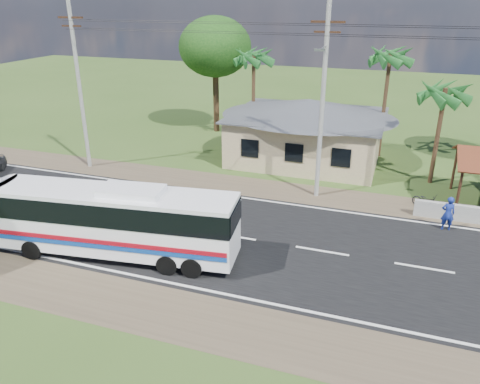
# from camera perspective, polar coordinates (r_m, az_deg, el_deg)

# --- Properties ---
(ground) EXTENTS (120.00, 120.00, 0.00)m
(ground) POSITION_cam_1_polar(r_m,az_deg,el_deg) (23.36, -0.99, -5.43)
(ground) COLOR #304C1B
(ground) RESTS_ON ground
(road) EXTENTS (120.00, 16.00, 0.03)m
(road) POSITION_cam_1_polar(r_m,az_deg,el_deg) (23.36, -0.99, -5.41)
(road) COLOR black
(road) RESTS_ON ground
(house) EXTENTS (12.40, 10.00, 5.00)m
(house) POSITION_cam_1_polar(r_m,az_deg,el_deg) (33.93, 8.22, 8.25)
(house) COLOR tan
(house) RESTS_ON ground
(utility_poles) EXTENTS (32.80, 2.22, 11.00)m
(utility_poles) POSITION_cam_1_polar(r_m,az_deg,el_deg) (26.70, 9.32, 11.11)
(utility_poles) COLOR #9E9E99
(utility_poles) RESTS_ON ground
(palm_near) EXTENTS (2.80, 2.80, 6.70)m
(palm_near) POSITION_cam_1_polar(r_m,az_deg,el_deg) (30.86, 23.70, 10.98)
(palm_near) COLOR #47301E
(palm_near) RESTS_ON ground
(palm_mid) EXTENTS (2.80, 2.80, 8.20)m
(palm_mid) POSITION_cam_1_polar(r_m,az_deg,el_deg) (35.04, 17.84, 15.41)
(palm_mid) COLOR #47301E
(palm_mid) RESTS_ON ground
(palm_far) EXTENTS (2.80, 2.80, 7.70)m
(palm_far) POSITION_cam_1_polar(r_m,az_deg,el_deg) (37.27, 1.70, 16.09)
(palm_far) COLOR #47301E
(palm_far) RESTS_ON ground
(tree_behind_house) EXTENTS (6.00, 6.00, 9.61)m
(tree_behind_house) POSITION_cam_1_polar(r_m,az_deg,el_deg) (40.44, -3.06, 17.22)
(tree_behind_house) COLOR #47301E
(tree_behind_house) RESTS_ON ground
(coach_bus) EXTENTS (11.29, 3.76, 3.44)m
(coach_bus) POSITION_cam_1_polar(r_m,az_deg,el_deg) (21.59, -15.03, -2.92)
(coach_bus) COLOR white
(coach_bus) RESTS_ON ground
(motorcycle) EXTENTS (1.71, 1.18, 0.85)m
(motorcycle) POSITION_cam_1_polar(r_m,az_deg,el_deg) (28.27, 21.77, -0.98)
(motorcycle) COLOR black
(motorcycle) RESTS_ON ground
(person) EXTENTS (0.73, 0.54, 1.83)m
(person) POSITION_cam_1_polar(r_m,az_deg,el_deg) (25.82, 24.01, -2.41)
(person) COLOR navy
(person) RESTS_ON ground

